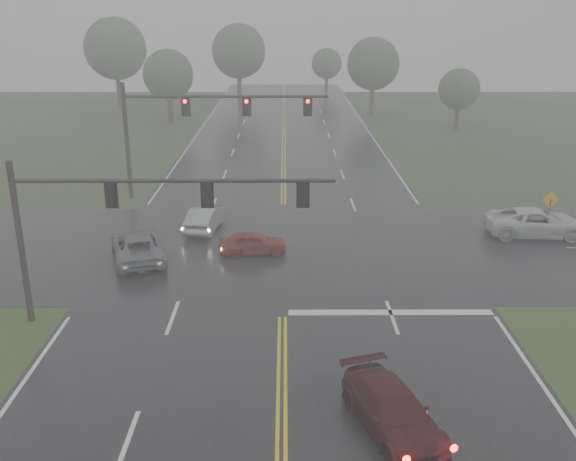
{
  "coord_description": "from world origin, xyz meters",
  "views": [
    {
      "loc": [
        0.12,
        -9.66,
        11.96
      ],
      "look_at": [
        0.24,
        16.0,
        3.09
      ],
      "focal_mm": 40.0,
      "sensor_mm": 36.0,
      "label": 1
    }
  ],
  "objects_px": {
    "sedan_silver": "(205,230)",
    "car_grey": "(139,260)",
    "sedan_red": "(253,254)",
    "signal_gantry_near": "(116,211)",
    "pickup_white": "(535,236)",
    "signal_gantry_far": "(188,118)",
    "sedan_maroon": "(392,430)"
  },
  "relations": [
    {
      "from": "sedan_silver",
      "to": "car_grey",
      "type": "height_order",
      "value": "car_grey"
    },
    {
      "from": "sedan_silver",
      "to": "sedan_red",
      "type": "bearing_deg",
      "value": 135.59
    },
    {
      "from": "sedan_red",
      "to": "signal_gantry_near",
      "type": "distance_m",
      "value": 10.0
    },
    {
      "from": "pickup_white",
      "to": "signal_gantry_far",
      "type": "xyz_separation_m",
      "value": [
        -20.21,
        7.81,
        5.32
      ]
    },
    {
      "from": "sedan_silver",
      "to": "signal_gantry_far",
      "type": "relative_size",
      "value": 0.31
    },
    {
      "from": "sedan_silver",
      "to": "car_grey",
      "type": "xyz_separation_m",
      "value": [
        -2.83,
        -4.64,
        0.0
      ]
    },
    {
      "from": "sedan_silver",
      "to": "pickup_white",
      "type": "bearing_deg",
      "value": -175.02
    },
    {
      "from": "signal_gantry_near",
      "to": "signal_gantry_far",
      "type": "distance_m",
      "value": 17.98
    },
    {
      "from": "sedan_maroon",
      "to": "sedan_silver",
      "type": "height_order",
      "value": "sedan_silver"
    },
    {
      "from": "signal_gantry_near",
      "to": "sedan_maroon",
      "type": "bearing_deg",
      "value": -36.92
    },
    {
      "from": "signal_gantry_far",
      "to": "sedan_maroon",
      "type": "bearing_deg",
      "value": -69.49
    },
    {
      "from": "sedan_maroon",
      "to": "signal_gantry_far",
      "type": "xyz_separation_m",
      "value": [
        -9.44,
        25.24,
        5.32
      ]
    },
    {
      "from": "car_grey",
      "to": "signal_gantry_far",
      "type": "bearing_deg",
      "value": -113.14
    },
    {
      "from": "car_grey",
      "to": "pickup_white",
      "type": "bearing_deg",
      "value": 172.1
    },
    {
      "from": "sedan_maroon",
      "to": "sedan_silver",
      "type": "distance_m",
      "value": 20.07
    },
    {
      "from": "sedan_red",
      "to": "signal_gantry_far",
      "type": "relative_size",
      "value": 0.26
    },
    {
      "from": "sedan_maroon",
      "to": "sedan_red",
      "type": "bearing_deg",
      "value": 90.14
    },
    {
      "from": "pickup_white",
      "to": "sedan_red",
      "type": "bearing_deg",
      "value": 103.38
    },
    {
      "from": "sedan_red",
      "to": "signal_gantry_near",
      "type": "xyz_separation_m",
      "value": [
        -4.83,
        -7.41,
        4.66
      ]
    },
    {
      "from": "car_grey",
      "to": "pickup_white",
      "type": "relative_size",
      "value": 0.94
    },
    {
      "from": "sedan_maroon",
      "to": "pickup_white",
      "type": "relative_size",
      "value": 0.83
    },
    {
      "from": "sedan_silver",
      "to": "car_grey",
      "type": "distance_m",
      "value": 5.43
    },
    {
      "from": "sedan_red",
      "to": "sedan_silver",
      "type": "distance_m",
      "value": 4.81
    },
    {
      "from": "sedan_red",
      "to": "pickup_white",
      "type": "relative_size",
      "value": 0.63
    },
    {
      "from": "sedan_maroon",
      "to": "signal_gantry_near",
      "type": "distance_m",
      "value": 12.98
    },
    {
      "from": "sedan_maroon",
      "to": "sedan_red",
      "type": "height_order",
      "value": "sedan_maroon"
    },
    {
      "from": "sedan_silver",
      "to": "signal_gantry_near",
      "type": "height_order",
      "value": "signal_gantry_near"
    },
    {
      "from": "signal_gantry_near",
      "to": "sedan_silver",
      "type": "bearing_deg",
      "value": 80.29
    },
    {
      "from": "sedan_maroon",
      "to": "signal_gantry_far",
      "type": "bearing_deg",
      "value": 92.37
    },
    {
      "from": "pickup_white",
      "to": "signal_gantry_far",
      "type": "height_order",
      "value": "signal_gantry_far"
    },
    {
      "from": "car_grey",
      "to": "pickup_white",
      "type": "xyz_separation_m",
      "value": [
        21.36,
        3.56,
        0.0
      ]
    },
    {
      "from": "signal_gantry_far",
      "to": "car_grey",
      "type": "bearing_deg",
      "value": -95.79
    }
  ]
}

